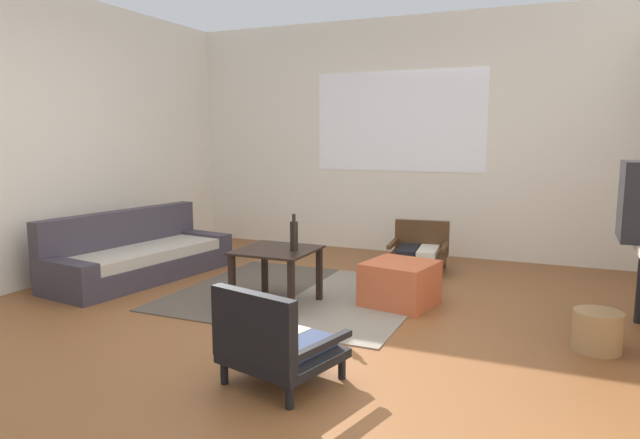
{
  "coord_description": "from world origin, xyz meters",
  "views": [
    {
      "loc": [
        1.8,
        -3.41,
        1.36
      ],
      "look_at": [
        0.05,
        0.63,
        0.71
      ],
      "focal_mm": 31.76,
      "sensor_mm": 36.0,
      "label": 1
    }
  ],
  "objects_px": {
    "armchair_striped_foreground": "(274,343)",
    "coffee_table": "(277,260)",
    "couch": "(138,257)",
    "armchair_by_window": "(419,248)",
    "glass_bottle": "(294,235)",
    "ottoman_orange": "(400,284)",
    "wicker_basket": "(597,331)"
  },
  "relations": [
    {
      "from": "armchair_striped_foreground",
      "to": "coffee_table",
      "type": "bearing_deg",
      "value": 117.23
    },
    {
      "from": "couch",
      "to": "coffee_table",
      "type": "relative_size",
      "value": 3.17
    },
    {
      "from": "armchair_by_window",
      "to": "glass_bottle",
      "type": "relative_size",
      "value": 2.11
    },
    {
      "from": "coffee_table",
      "to": "armchair_striped_foreground",
      "type": "distance_m",
      "value": 1.5
    },
    {
      "from": "couch",
      "to": "ottoman_orange",
      "type": "relative_size",
      "value": 3.69
    },
    {
      "from": "coffee_table",
      "to": "armchair_striped_foreground",
      "type": "relative_size",
      "value": 0.89
    },
    {
      "from": "armchair_striped_foreground",
      "to": "ottoman_orange",
      "type": "bearing_deg",
      "value": 82.82
    },
    {
      "from": "armchair_by_window",
      "to": "wicker_basket",
      "type": "height_order",
      "value": "armchair_by_window"
    },
    {
      "from": "couch",
      "to": "coffee_table",
      "type": "bearing_deg",
      "value": -9.49
    },
    {
      "from": "couch",
      "to": "armchair_striped_foreground",
      "type": "bearing_deg",
      "value": -34.37
    },
    {
      "from": "armchair_striped_foreground",
      "to": "wicker_basket",
      "type": "bearing_deg",
      "value": 37.97
    },
    {
      "from": "armchair_by_window",
      "to": "ottoman_orange",
      "type": "bearing_deg",
      "value": -83.34
    },
    {
      "from": "couch",
      "to": "ottoman_orange",
      "type": "distance_m",
      "value": 2.57
    },
    {
      "from": "couch",
      "to": "coffee_table",
      "type": "height_order",
      "value": "couch"
    },
    {
      "from": "armchair_by_window",
      "to": "glass_bottle",
      "type": "height_order",
      "value": "glass_bottle"
    },
    {
      "from": "couch",
      "to": "glass_bottle",
      "type": "distance_m",
      "value": 1.88
    },
    {
      "from": "coffee_table",
      "to": "armchair_by_window",
      "type": "xyz_separation_m",
      "value": [
        0.75,
        1.69,
        -0.15
      ]
    },
    {
      "from": "couch",
      "to": "ottoman_orange",
      "type": "bearing_deg",
      "value": 3.19
    },
    {
      "from": "coffee_table",
      "to": "wicker_basket",
      "type": "height_order",
      "value": "coffee_table"
    },
    {
      "from": "armchair_by_window",
      "to": "wicker_basket",
      "type": "xyz_separation_m",
      "value": [
        1.57,
        -1.73,
        -0.1
      ]
    },
    {
      "from": "ottoman_orange",
      "to": "glass_bottle",
      "type": "distance_m",
      "value": 0.95
    },
    {
      "from": "wicker_basket",
      "to": "coffee_table",
      "type": "bearing_deg",
      "value": 179.0
    },
    {
      "from": "armchair_striped_foreground",
      "to": "ottoman_orange",
      "type": "relative_size",
      "value": 1.3
    },
    {
      "from": "couch",
      "to": "armchair_striped_foreground",
      "type": "relative_size",
      "value": 2.83
    },
    {
      "from": "couch",
      "to": "coffee_table",
      "type": "distance_m",
      "value": 1.7
    },
    {
      "from": "glass_bottle",
      "to": "wicker_basket",
      "type": "relative_size",
      "value": 0.97
    },
    {
      "from": "ottoman_orange",
      "to": "armchair_by_window",
      "type": "bearing_deg",
      "value": 96.66
    },
    {
      "from": "ottoman_orange",
      "to": "glass_bottle",
      "type": "relative_size",
      "value": 1.77
    },
    {
      "from": "couch",
      "to": "ottoman_orange",
      "type": "xyz_separation_m",
      "value": [
        2.57,
        0.14,
        -0.02
      ]
    },
    {
      "from": "ottoman_orange",
      "to": "glass_bottle",
      "type": "bearing_deg",
      "value": -150.7
    },
    {
      "from": "ottoman_orange",
      "to": "coffee_table",
      "type": "bearing_deg",
      "value": -155.0
    },
    {
      "from": "coffee_table",
      "to": "ottoman_orange",
      "type": "height_order",
      "value": "coffee_table"
    }
  ]
}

